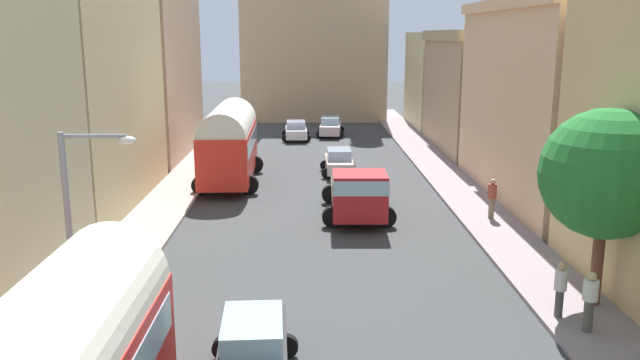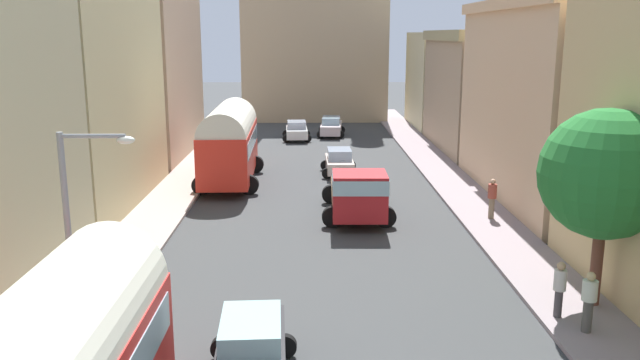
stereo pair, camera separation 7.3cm
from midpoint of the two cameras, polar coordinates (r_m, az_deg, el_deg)
ground_plane at (r=34.43m, az=-0.21°, el=-0.61°), size 154.00×154.00×0.00m
sidewalk_left at (r=35.07m, az=-12.14°, el=-0.53°), size 2.50×70.00×0.14m
sidewalk_right at (r=35.26m, az=11.66°, el=-0.44°), size 2.50×70.00×0.14m
building_left_2 at (r=31.67m, az=-20.12°, el=9.20°), size 4.39×12.48×12.81m
building_left_3 at (r=44.36m, az=-14.91°, el=10.83°), size 4.83×12.26×13.61m
building_right_2 at (r=33.14m, az=19.04°, el=6.60°), size 5.11×14.39×9.55m
building_right_3 at (r=46.38m, az=13.21°, el=7.66°), size 5.12×12.27×8.18m
building_right_4 at (r=57.61m, az=10.40°, el=8.62°), size 4.61×9.68×8.07m
distant_church at (r=61.76m, az=-0.59°, el=11.90°), size 13.29×6.02×20.15m
parked_bus_1 at (r=35.21m, az=-8.05°, el=3.47°), size 3.49×8.51×4.26m
cargo_truck_0 at (r=28.16m, az=3.32°, el=-1.07°), size 3.18×6.63×2.35m
car_0 at (r=37.40m, az=1.62°, el=1.62°), size 2.14×3.70×1.48m
car_1 at (r=51.71m, az=0.89°, el=4.73°), size 2.35×4.36×1.51m
car_2 at (r=15.44m, az=-6.03°, el=-14.78°), size 2.26×4.06×1.63m
car_3 at (r=49.69m, az=-2.17°, el=4.36°), size 2.27×3.75×1.45m
pedestrian_0 at (r=19.54m, az=20.25°, el=-8.82°), size 0.49×0.49×1.76m
pedestrian_1 at (r=18.87m, az=22.50°, el=-9.71°), size 0.56×0.56×1.83m
pedestrian_3 at (r=28.84m, az=14.79°, el=-1.47°), size 0.46×0.46×1.88m
streetlamp_near at (r=17.26m, az=-20.45°, el=-3.20°), size 1.89×0.28×5.60m
roadside_tree_1 at (r=20.01m, az=23.72°, el=0.47°), size 3.73×3.73×5.93m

